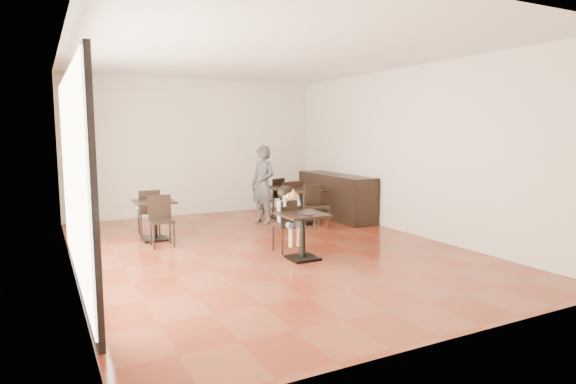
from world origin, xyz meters
TOP-DOWN VIEW (x-y plane):
  - floor at (0.00, 0.00)m, footprint 6.00×8.00m
  - ceiling at (0.00, 0.00)m, footprint 6.00×8.00m
  - wall_back at (0.00, 4.00)m, footprint 6.00×0.01m
  - wall_front at (0.00, -4.00)m, footprint 6.00×0.01m
  - wall_left at (-3.00, 0.00)m, footprint 0.01×8.00m
  - wall_right at (3.00, 0.00)m, footprint 0.01×8.00m
  - storefront_window at (-2.97, -0.50)m, footprint 0.04×4.50m
  - child_table at (0.22, -0.81)m, footprint 0.68×0.68m
  - child_chair at (0.22, -0.26)m, footprint 0.39×0.39m
  - child at (0.22, -0.26)m, footprint 0.39×0.55m
  - plate at (0.22, -0.91)m, footprint 0.24×0.24m
  - pizza_slice at (0.22, -0.45)m, footprint 0.25×0.20m
  - adult_patron at (0.90, 2.16)m, footprint 0.60×0.72m
  - cafe_table_mid at (1.65, 1.72)m, footprint 0.73×0.73m
  - cafe_table_left at (-1.53, 1.60)m, footprint 0.73×0.73m
  - cafe_table_back at (1.55, 2.46)m, footprint 0.90×0.90m
  - chair_mid_a at (1.65, 2.27)m, footprint 0.42×0.42m
  - chair_mid_b at (1.65, 1.17)m, footprint 0.42×0.42m
  - chair_left_a at (-1.53, 2.15)m, footprint 0.41×0.41m
  - chair_left_b at (-1.53, 1.05)m, footprint 0.41×0.41m
  - chair_back_a at (1.55, 3.01)m, footprint 0.51×0.51m
  - chair_back_b at (1.55, 1.91)m, footprint 0.51×0.51m
  - service_counter at (2.65, 2.00)m, footprint 0.60×2.40m

SIDE VIEW (x-z plane):
  - floor at x=0.00m, z-range -0.01..0.01m
  - child_table at x=0.22m, z-range 0.00..0.72m
  - cafe_table_left at x=-1.53m, z-range 0.00..0.73m
  - cafe_table_back at x=1.55m, z-range 0.00..0.73m
  - cafe_table_mid at x=1.65m, z-range 0.00..0.74m
  - child_chair at x=0.22m, z-range 0.00..0.87m
  - chair_left_a at x=-1.53m, z-range 0.00..0.88m
  - chair_left_b at x=-1.53m, z-range 0.00..0.88m
  - chair_back_a at x=1.55m, z-range 0.00..0.88m
  - chair_back_b at x=1.55m, z-range 0.00..0.88m
  - chair_mid_a at x=1.65m, z-range 0.00..0.88m
  - chair_mid_b at x=1.65m, z-range 0.00..0.88m
  - service_counter at x=2.65m, z-range 0.00..1.00m
  - child at x=0.22m, z-range 0.00..1.09m
  - plate at x=0.22m, z-range 0.72..0.74m
  - adult_patron at x=0.90m, z-range 0.00..1.68m
  - pizza_slice at x=0.22m, z-range 0.92..0.98m
  - storefront_window at x=-2.97m, z-range 0.10..2.70m
  - wall_back at x=0.00m, z-range 0.00..3.20m
  - wall_front at x=0.00m, z-range 0.00..3.20m
  - wall_left at x=-3.00m, z-range 0.00..3.20m
  - wall_right at x=3.00m, z-range 0.00..3.20m
  - ceiling at x=0.00m, z-range 3.20..3.21m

